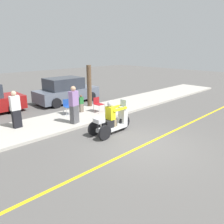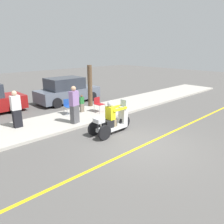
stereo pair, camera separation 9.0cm
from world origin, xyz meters
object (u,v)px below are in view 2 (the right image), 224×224
object	(u,v)px
motorcycle_trike	(112,122)
spectator_mid_group	(16,110)
folding_chair_set_back	(98,103)
folding_chair_curbside	(68,105)
parked_car_lot_center	(67,91)
spectator_end_of_line	(74,106)
spectator_by_tree	(82,104)
tree_trunk	(90,86)

from	to	relation	value
motorcycle_trike	spectator_mid_group	world-z (taller)	spectator_mid_group
folding_chair_set_back	folding_chair_curbside	distance (m)	1.67
spectator_mid_group	parked_car_lot_center	distance (m)	5.48
motorcycle_trike	parked_car_lot_center	xyz separation A→B (m)	(1.73, 6.32, 0.26)
spectator_end_of_line	parked_car_lot_center	distance (m)	4.94
motorcycle_trike	spectator_by_tree	distance (m)	3.38
folding_chair_set_back	spectator_mid_group	bearing A→B (deg)	172.11
folding_chair_curbside	parked_car_lot_center	size ratio (longest dim) A/B	0.19
spectator_by_tree	spectator_mid_group	bearing A→B (deg)	-179.73
motorcycle_trike	folding_chair_curbside	size ratio (longest dim) A/B	2.61
spectator_end_of_line	folding_chair_set_back	bearing A→B (deg)	18.93
folding_chair_curbside	tree_trunk	world-z (taller)	tree_trunk
spectator_mid_group	motorcycle_trike	bearing A→B (deg)	-49.28
motorcycle_trike	folding_chair_curbside	bearing A→B (deg)	90.09
spectator_end_of_line	tree_trunk	size ratio (longest dim) A/B	0.72
spectator_by_tree	motorcycle_trike	bearing A→B (deg)	-103.35
spectator_mid_group	folding_chair_curbside	world-z (taller)	spectator_mid_group
spectator_end_of_line	folding_chair_curbside	world-z (taller)	spectator_end_of_line
spectator_mid_group	parked_car_lot_center	bearing A→B (deg)	33.80
folding_chair_set_back	parked_car_lot_center	distance (m)	3.65
spectator_end_of_line	parked_car_lot_center	bearing A→B (deg)	61.85
tree_trunk	spectator_by_tree	bearing A→B (deg)	-147.79
folding_chair_curbside	parked_car_lot_center	bearing A→B (deg)	58.87
motorcycle_trike	spectator_by_tree	bearing A→B (deg)	76.65
spectator_by_tree	tree_trunk	size ratio (longest dim) A/B	0.39
parked_car_lot_center	folding_chair_curbside	bearing A→B (deg)	-121.13
spectator_end_of_line	spectator_mid_group	size ratio (longest dim) A/B	1.06
spectator_mid_group	tree_trunk	size ratio (longest dim) A/B	0.67
spectator_end_of_line	spectator_by_tree	xyz separation A→B (m)	(1.38, 1.32, -0.39)
tree_trunk	motorcycle_trike	bearing A→B (deg)	-115.97
folding_chair_set_back	tree_trunk	size ratio (longest dim) A/B	0.33
spectator_mid_group	folding_chair_set_back	bearing A→B (deg)	-7.89
spectator_end_of_line	folding_chair_set_back	distance (m)	2.22
spectator_mid_group	folding_chair_set_back	xyz separation A→B (m)	(4.30, -0.60, -0.31)
motorcycle_trike	folding_chair_set_back	bearing A→B (deg)	61.11
tree_trunk	parked_car_lot_center	bearing A→B (deg)	95.91
tree_trunk	folding_chair_curbside	bearing A→B (deg)	-163.24
parked_car_lot_center	motorcycle_trike	bearing A→B (deg)	-105.32
motorcycle_trike	spectator_mid_group	xyz separation A→B (m)	(-2.82, 3.27, 0.40)
motorcycle_trike	spectator_mid_group	bearing A→B (deg)	130.72
spectator_mid_group	folding_chair_curbside	distance (m)	2.84
spectator_end_of_line	folding_chair_curbside	xyz separation A→B (m)	(0.59, 1.48, -0.36)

